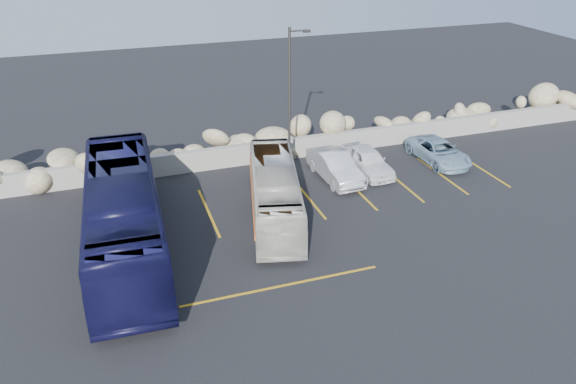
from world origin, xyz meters
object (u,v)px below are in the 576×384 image
object	(u,v)px
lamppost	(290,101)
car_d	(439,152)
tour_coach	(124,215)
car_b	(335,167)
car_a	(367,161)
vintage_bus	(275,192)

from	to	relation	value
lamppost	car_d	xyz separation A→B (m)	(8.76, -0.82, -3.67)
tour_coach	car_b	world-z (taller)	tour_coach
car_b	car_d	bearing A→B (deg)	-0.56
lamppost	car_b	size ratio (longest dim) A/B	1.80
car_a	car_d	bearing A→B (deg)	-1.80
lamppost	tour_coach	xyz separation A→B (m)	(-8.97, -4.67, -2.58)
car_b	car_d	size ratio (longest dim) A/B	0.99
car_b	tour_coach	bearing A→B (deg)	-164.44
lamppost	vintage_bus	size ratio (longest dim) A/B	0.90
tour_coach	car_d	size ratio (longest dim) A/B	2.74
lamppost	tour_coach	size ratio (longest dim) A/B	0.65
car_a	car_d	xyz separation A→B (m)	(4.55, -0.00, -0.09)
tour_coach	car_a	size ratio (longest dim) A/B	2.94
vintage_bus	car_a	xyz separation A→B (m)	(6.31, 2.99, -0.53)
tour_coach	car_d	distance (m)	18.18
lamppost	car_d	distance (m)	9.54
lamppost	car_d	size ratio (longest dim) A/B	1.78
lamppost	car_d	world-z (taller)	lamppost
car_d	vintage_bus	bearing A→B (deg)	-166.06
car_b	vintage_bus	bearing A→B (deg)	-149.61
car_b	lamppost	bearing A→B (deg)	152.18
tour_coach	car_a	xyz separation A→B (m)	(13.19, 3.86, -1.00)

